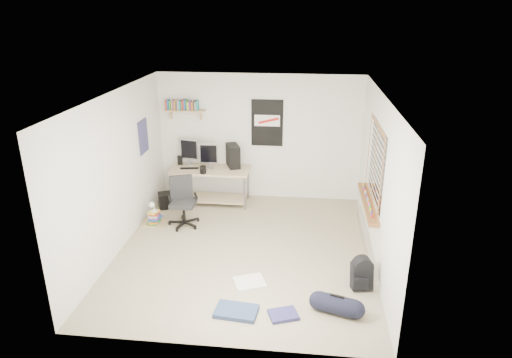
# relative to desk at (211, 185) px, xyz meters

# --- Properties ---
(floor) EXTENTS (4.00, 4.50, 0.01)m
(floor) POSITION_rel_desk_xyz_m (0.91, -1.80, -0.37)
(floor) COLOR gray
(floor) RESTS_ON ground
(ceiling) EXTENTS (4.00, 4.50, 0.01)m
(ceiling) POSITION_rel_desk_xyz_m (0.91, -1.80, 2.14)
(ceiling) COLOR white
(ceiling) RESTS_ON ground
(back_wall) EXTENTS (4.00, 0.01, 2.50)m
(back_wall) POSITION_rel_desk_xyz_m (0.91, 0.46, 0.89)
(back_wall) COLOR silver
(back_wall) RESTS_ON ground
(left_wall) EXTENTS (0.01, 4.50, 2.50)m
(left_wall) POSITION_rel_desk_xyz_m (-1.09, -1.80, 0.89)
(left_wall) COLOR silver
(left_wall) RESTS_ON ground
(right_wall) EXTENTS (0.01, 4.50, 2.50)m
(right_wall) POSITION_rel_desk_xyz_m (2.92, -1.80, 0.89)
(right_wall) COLOR silver
(right_wall) RESTS_ON ground
(desk) EXTENTS (1.63, 0.96, 0.70)m
(desk) POSITION_rel_desk_xyz_m (0.00, 0.00, 0.00)
(desk) COLOR tan
(desk) RESTS_ON floor
(monitor_left) EXTENTS (0.39, 0.17, 0.41)m
(monitor_left) POSITION_rel_desk_xyz_m (-0.46, 0.20, 0.54)
(monitor_left) COLOR #9A999E
(monitor_left) RESTS_ON desk
(monitor_right) EXTENTS (0.35, 0.09, 0.39)m
(monitor_right) POSITION_rel_desk_xyz_m (-0.02, 0.01, 0.52)
(monitor_right) COLOR #AFAEB4
(monitor_right) RESTS_ON desk
(pc_tower) EXTENTS (0.35, 0.48, 0.46)m
(pc_tower) POSITION_rel_desk_xyz_m (0.41, 0.20, 0.56)
(pc_tower) COLOR black
(pc_tower) RESTS_ON desk
(keyboard) EXTENTS (0.38, 0.18, 0.02)m
(keyboard) POSITION_rel_desk_xyz_m (-0.42, -0.01, 0.34)
(keyboard) COLOR black
(keyboard) RESTS_ON desk
(speaker_left) EXTENTS (0.11, 0.11, 0.19)m
(speaker_left) POSITION_rel_desk_xyz_m (-0.66, 0.20, 0.43)
(speaker_left) COLOR black
(speaker_left) RESTS_ON desk
(speaker_right) EXTENTS (0.11, 0.11, 0.17)m
(speaker_right) POSITION_rel_desk_xyz_m (-0.09, -0.27, 0.42)
(speaker_right) COLOR black
(speaker_right) RESTS_ON desk
(office_chair) EXTENTS (0.75, 0.75, 0.89)m
(office_chair) POSITION_rel_desk_xyz_m (-0.29, -1.03, 0.12)
(office_chair) COLOR black
(office_chair) RESTS_ON floor
(wall_shelf) EXTENTS (0.80, 0.22, 0.24)m
(wall_shelf) POSITION_rel_desk_xyz_m (-0.54, 0.34, 1.42)
(wall_shelf) COLOR tan
(wall_shelf) RESTS_ON back_wall
(poster_back_wall) EXTENTS (0.62, 0.03, 0.92)m
(poster_back_wall) POSITION_rel_desk_xyz_m (1.06, 0.43, 1.19)
(poster_back_wall) COLOR black
(poster_back_wall) RESTS_ON back_wall
(poster_left_wall) EXTENTS (0.02, 0.42, 0.60)m
(poster_left_wall) POSITION_rel_desk_xyz_m (-1.07, -0.60, 1.14)
(poster_left_wall) COLOR navy
(poster_left_wall) RESTS_ON left_wall
(window) EXTENTS (0.10, 1.50, 1.26)m
(window) POSITION_rel_desk_xyz_m (2.86, -1.50, 1.08)
(window) COLOR brown
(window) RESTS_ON right_wall
(baseboard_heater) EXTENTS (0.08, 2.50, 0.18)m
(baseboard_heater) POSITION_rel_desk_xyz_m (2.87, -1.50, -0.28)
(baseboard_heater) COLOR #B7B2A8
(baseboard_heater) RESTS_ON floor
(backpack) EXTENTS (0.33, 0.28, 0.38)m
(backpack) POSITION_rel_desk_xyz_m (2.66, -2.68, -0.16)
(backpack) COLOR black
(backpack) RESTS_ON floor
(duffel_bag) EXTENTS (0.31, 0.31, 0.49)m
(duffel_bag) POSITION_rel_desk_xyz_m (2.29, -3.27, -0.22)
(duffel_bag) COLOR black
(duffel_bag) RESTS_ON floor
(tshirt) EXTENTS (0.52, 0.49, 0.04)m
(tshirt) POSITION_rel_desk_xyz_m (1.10, -2.74, -0.34)
(tshirt) COLOR silver
(tshirt) RESTS_ON floor
(jeans_a) EXTENTS (0.57, 0.40, 0.06)m
(jeans_a) POSITION_rel_desk_xyz_m (1.02, -3.42, -0.33)
(jeans_a) COLOR navy
(jeans_a) RESTS_ON floor
(jeans_b) EXTENTS (0.43, 0.37, 0.04)m
(jeans_b) POSITION_rel_desk_xyz_m (1.62, -3.42, -0.34)
(jeans_b) COLOR navy
(jeans_b) RESTS_ON floor
(book_stack) EXTENTS (0.50, 0.45, 0.28)m
(book_stack) POSITION_rel_desk_xyz_m (-0.84, -1.05, -0.21)
(book_stack) COLOR olive
(book_stack) RESTS_ON floor
(desk_lamp) EXTENTS (0.16, 0.21, 0.19)m
(desk_lamp) POSITION_rel_desk_xyz_m (-0.82, -1.07, 0.02)
(desk_lamp) COLOR silver
(desk_lamp) RESTS_ON book_stack
(subwoofer) EXTENTS (0.36, 0.36, 0.30)m
(subwoofer) POSITION_rel_desk_xyz_m (-0.84, -0.33, -0.22)
(subwoofer) COLOR black
(subwoofer) RESTS_ON floor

